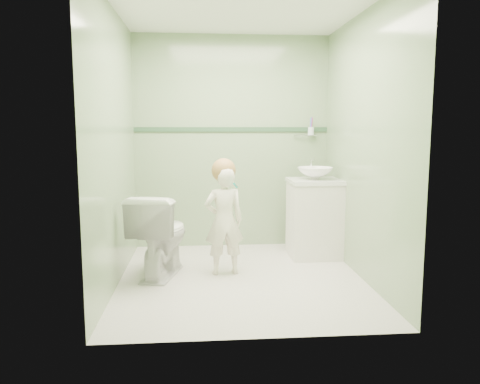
{
  "coord_description": "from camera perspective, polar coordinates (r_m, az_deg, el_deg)",
  "views": [
    {
      "loc": [
        -0.36,
        -4.16,
        1.38
      ],
      "look_at": [
        0.0,
        0.15,
        0.78
      ],
      "focal_mm": 35.38,
      "sensor_mm": 36.0,
      "label": 1
    }
  ],
  "objects": [
    {
      "name": "trim_stripe",
      "position": [
        5.41,
        -0.98,
        7.56
      ],
      "size": [
        2.2,
        0.02,
        0.05
      ],
      "primitive_type": "cube",
      "color": "#2F5236",
      "rests_on": "room_shell"
    },
    {
      "name": "hair_cap",
      "position": [
        4.37,
        -1.99,
        2.62
      ],
      "size": [
        0.23,
        0.23,
        0.23
      ],
      "primitive_type": "sphere",
      "color": "#A27640",
      "rests_on": "toddler"
    },
    {
      "name": "ground",
      "position": [
        4.4,
        0.17,
        -10.39
      ],
      "size": [
        2.5,
        2.5,
        0.0
      ],
      "primitive_type": "plane",
      "color": "beige",
      "rests_on": "ground"
    },
    {
      "name": "room_shell",
      "position": [
        4.18,
        0.17,
        5.43
      ],
      "size": [
        2.5,
        2.54,
        2.4
      ],
      "color": "#82A776",
      "rests_on": "ground"
    },
    {
      "name": "cup_holder",
      "position": [
        5.49,
        8.48,
        7.28
      ],
      "size": [
        0.26,
        0.07,
        0.21
      ],
      "color": "silver",
      "rests_on": "room_shell"
    },
    {
      "name": "toilet",
      "position": [
        4.46,
        -9.58,
        -5.08
      ],
      "size": [
        0.6,
        0.84,
        0.77
      ],
      "primitive_type": "imported",
      "rotation": [
        0.0,
        0.0,
        2.9
      ],
      "color": "white",
      "rests_on": "ground"
    },
    {
      "name": "counter",
      "position": [
        5.04,
        9.03,
        1.3
      ],
      "size": [
        0.54,
        0.52,
        0.04
      ],
      "primitive_type": "cube",
      "color": "white",
      "rests_on": "vanity"
    },
    {
      "name": "toddler",
      "position": [
        4.42,
        -1.94,
        -3.51
      ],
      "size": [
        0.4,
        0.3,
        1.01
      ],
      "primitive_type": "imported",
      "rotation": [
        0.0,
        0.0,
        3.29
      ],
      "color": "white",
      "rests_on": "ground"
    },
    {
      "name": "faucet",
      "position": [
        5.2,
        8.58,
        3.32
      ],
      "size": [
        0.03,
        0.13,
        0.18
      ],
      "color": "silver",
      "rests_on": "counter"
    },
    {
      "name": "vanity",
      "position": [
        5.1,
        8.93,
        -3.28
      ],
      "size": [
        0.52,
        0.5,
        0.8
      ],
      "primitive_type": "cube",
      "color": "silver",
      "rests_on": "ground"
    },
    {
      "name": "basin",
      "position": [
        5.03,
        9.05,
        2.25
      ],
      "size": [
        0.37,
        0.37,
        0.13
      ],
      "primitive_type": "imported",
      "color": "white",
      "rests_on": "counter"
    },
    {
      "name": "teal_toothbrush",
      "position": [
        4.26,
        -0.65,
        0.85
      ],
      "size": [
        0.11,
        0.14,
        0.08
      ],
      "color": "#09988B",
      "rests_on": "toddler"
    }
  ]
}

